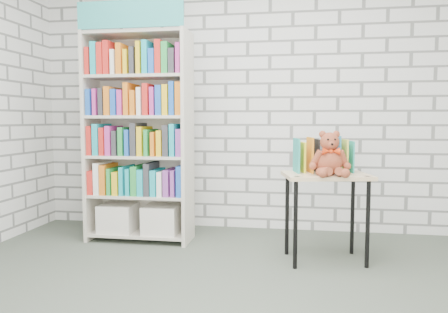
# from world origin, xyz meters

# --- Properties ---
(ground) EXTENTS (4.50, 4.50, 0.00)m
(ground) POSITION_xyz_m (0.00, 0.00, 0.00)
(ground) COLOR #424A3E
(ground) RESTS_ON ground
(room_shell) EXTENTS (4.52, 4.02, 2.81)m
(room_shell) POSITION_xyz_m (0.00, 0.00, 1.78)
(room_shell) COLOR silver
(room_shell) RESTS_ON ground
(bookshelf) EXTENTS (0.99, 0.39, 2.23)m
(bookshelf) POSITION_xyz_m (-0.97, 1.36, 1.02)
(bookshelf) COLOR beige
(bookshelf) RESTS_ON ground
(display_table) EXTENTS (0.76, 0.59, 0.73)m
(display_table) POSITION_xyz_m (0.76, 1.00, 0.63)
(display_table) COLOR tan
(display_table) RESTS_ON ground
(table_books) EXTENTS (0.50, 0.30, 0.28)m
(table_books) POSITION_xyz_m (0.74, 1.11, 0.87)
(table_books) COLOR teal
(table_books) RESTS_ON display_table
(teddy_bear) EXTENTS (0.33, 0.31, 0.35)m
(teddy_bear) POSITION_xyz_m (0.78, 0.89, 0.87)
(teddy_bear) COLOR maroon
(teddy_bear) RESTS_ON display_table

